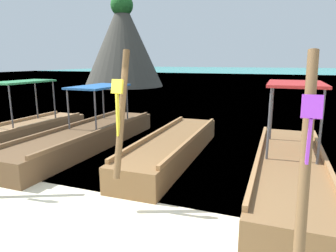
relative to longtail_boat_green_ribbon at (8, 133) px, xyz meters
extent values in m
plane|color=beige|center=(5.62, -3.57, -0.32)|extent=(120.00, 120.00, 0.00)
plane|color=teal|center=(5.62, 57.83, -0.31)|extent=(120.00, 120.00, 0.00)
cube|color=olive|center=(0.00, 0.01, -0.08)|extent=(1.31, 6.20, 0.47)
cube|color=#AF7F52|center=(0.57, 0.00, 0.20)|extent=(0.17, 5.69, 0.10)
cylinder|color=#4C4C51|center=(0.42, -0.16, 0.86)|extent=(0.05, 0.05, 1.41)
cylinder|color=#4C4C51|center=(-0.40, 1.71, 0.86)|extent=(0.05, 0.05, 1.41)
cylinder|color=#4C4C51|center=(0.45, 1.70, 0.86)|extent=(0.05, 0.05, 1.41)
cube|color=#2D844C|center=(0.01, 0.78, 1.60)|extent=(1.07, 2.07, 0.06)
cube|color=brown|center=(2.71, 0.44, -0.03)|extent=(1.39, 6.33, 0.57)
cube|color=brown|center=(2.07, 0.44, 0.31)|extent=(0.10, 5.82, 0.10)
cube|color=brown|center=(3.36, 0.44, 0.31)|extent=(0.10, 5.82, 0.10)
cylinder|color=#4C4C51|center=(2.23, 0.28, 0.86)|extent=(0.05, 0.05, 1.20)
cylinder|color=#4C4C51|center=(3.19, 0.28, 0.86)|extent=(0.05, 0.05, 1.20)
cylinder|color=#4C4C51|center=(2.23, 2.18, 0.86)|extent=(0.05, 0.05, 1.20)
cylinder|color=#4C4C51|center=(3.19, 2.18, 0.86)|extent=(0.05, 0.05, 1.20)
cube|color=#235BA3|center=(2.71, 1.23, 1.49)|extent=(1.17, 2.10, 0.06)
cube|color=brown|center=(5.53, 0.45, -0.03)|extent=(1.32, 5.48, 0.58)
cube|color=#996C3F|center=(4.98, 0.43, 0.31)|extent=(0.21, 5.02, 0.10)
cube|color=#996C3F|center=(6.08, 0.46, 0.31)|extent=(0.21, 5.02, 0.10)
cylinder|color=brown|center=(5.60, -2.39, 1.37)|extent=(0.14, 0.64, 2.24)
cube|color=yellow|center=(5.61, -2.50, 1.86)|extent=(0.20, 0.12, 0.25)
cube|color=yellow|center=(5.61, -2.52, 1.38)|extent=(0.03, 0.08, 0.74)
cube|color=brown|center=(8.48, -0.42, -0.02)|extent=(1.47, 5.82, 0.59)
cube|color=#9F7246|center=(7.83, -0.43, 0.32)|extent=(0.17, 5.33, 0.10)
cube|color=#9F7246|center=(9.13, -0.41, 0.32)|extent=(0.17, 5.33, 0.10)
cylinder|color=brown|center=(8.53, -3.48, 1.34)|extent=(0.13, 0.73, 2.17)
cube|color=purple|center=(8.53, -3.62, 1.83)|extent=(0.20, 0.13, 0.25)
cube|color=purple|center=(8.53, -3.64, 1.47)|extent=(0.03, 0.08, 0.48)
cylinder|color=#4C4C51|center=(8.00, -0.57, 1.02)|extent=(0.05, 0.05, 1.49)
cylinder|color=#4C4C51|center=(8.96, -0.56, 1.02)|extent=(0.05, 0.05, 1.49)
cylinder|color=#4C4C51|center=(7.97, 1.16, 1.02)|extent=(0.05, 0.05, 1.49)
cylinder|color=#4C4C51|center=(8.93, 1.18, 1.02)|extent=(0.05, 0.05, 1.49)
cube|color=#AD2323|center=(8.47, 0.30, 1.79)|extent=(1.20, 1.96, 0.06)
cone|color=#47443D|center=(-7.46, 20.88, 4.09)|extent=(8.04, 8.04, 8.82)
cone|color=#4E4B43|center=(-10.04, 21.68, 1.48)|extent=(4.12, 4.12, 3.59)
sphere|color=#236B28|center=(-7.46, 20.88, 7.66)|extent=(2.23, 2.23, 2.23)
camera|label=1|loc=(8.27, -6.98, 2.29)|focal=32.35mm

